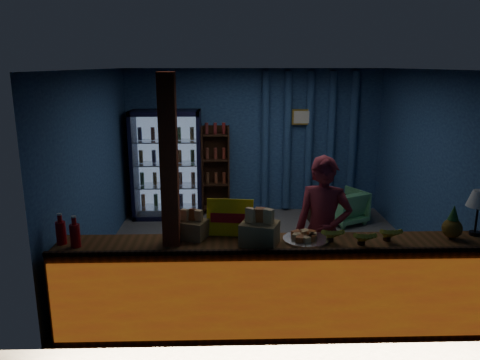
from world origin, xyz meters
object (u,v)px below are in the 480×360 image
object	(u,v)px
pastry_tray	(306,238)
green_chair	(344,207)
shopkeeper	(323,232)
table_lamp	(479,200)

from	to	relation	value
pastry_tray	green_chair	bearing A→B (deg)	69.21
shopkeeper	green_chair	world-z (taller)	shopkeeper
shopkeeper	pastry_tray	xyz separation A→B (m)	(-0.28, -0.49, 0.12)
shopkeeper	table_lamp	bearing A→B (deg)	2.19
green_chair	table_lamp	distance (m)	3.35
pastry_tray	table_lamp	xyz separation A→B (m)	(1.77, 0.10, 0.35)
shopkeeper	table_lamp	world-z (taller)	shopkeeper
pastry_tray	table_lamp	size ratio (longest dim) A/B	0.97
shopkeeper	pastry_tray	bearing A→B (deg)	-102.42
shopkeeper	pastry_tray	distance (m)	0.58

